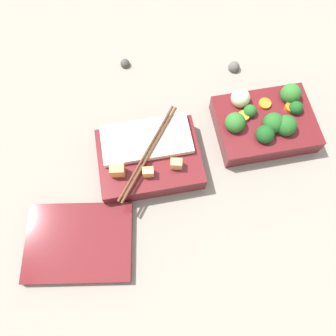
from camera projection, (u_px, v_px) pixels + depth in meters
The scene contains 6 objects.
ground_plane at pixel (207, 145), 0.69m from camera, with size 3.00×3.00×0.00m, color gray.
bento_tray_vegetable at pixel (265, 122), 0.68m from camera, with size 0.20×0.15×0.07m.
bento_tray_rice at pixel (149, 157), 0.65m from camera, with size 0.20×0.19×0.07m.
bento_lid at pixel (79, 242), 0.61m from camera, with size 0.20×0.15×0.02m, color maroon.
pebble_0 at pixel (234, 67), 0.76m from camera, with size 0.03×0.03×0.03m, color #595651.
pebble_1 at pixel (125, 64), 0.76m from camera, with size 0.02×0.02×0.02m, color #474442.
Camera 1 is at (0.14, 0.29, 0.62)m, focal length 35.00 mm.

